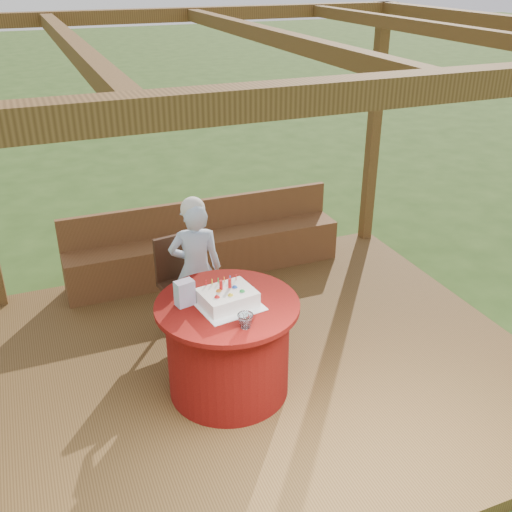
% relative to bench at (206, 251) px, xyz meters
% --- Properties ---
extents(ground, '(60.00, 60.00, 0.00)m').
position_rel_bench_xyz_m(ground, '(0.00, -1.72, -0.38)').
color(ground, '#294517').
rests_on(ground, ground).
extents(deck, '(4.50, 4.00, 0.12)m').
position_rel_bench_xyz_m(deck, '(0.00, -1.72, -0.32)').
color(deck, brown).
rests_on(deck, ground).
extents(pergola, '(4.50, 4.00, 2.72)m').
position_rel_bench_xyz_m(pergola, '(0.00, -1.72, 2.02)').
color(pergola, brown).
rests_on(pergola, deck).
extents(bench, '(3.00, 0.42, 0.80)m').
position_rel_bench_xyz_m(bench, '(0.00, 0.00, 0.00)').
color(bench, brown).
rests_on(bench, deck).
extents(table, '(1.10, 1.10, 0.80)m').
position_rel_bench_xyz_m(table, '(-0.44, -1.98, 0.14)').
color(table, maroon).
rests_on(table, deck).
extents(chair, '(0.52, 0.52, 0.89)m').
position_rel_bench_xyz_m(chair, '(-0.50, -0.95, 0.24)').
color(chair, '#381F12').
rests_on(chair, deck).
extents(elderly_woman, '(0.53, 0.41, 1.33)m').
position_rel_bench_xyz_m(elderly_woman, '(-0.42, -1.07, 0.40)').
color(elderly_woman, '#9EC0EA').
rests_on(elderly_woman, deck).
extents(birthday_cake, '(0.51, 0.51, 0.19)m').
position_rel_bench_xyz_m(birthday_cake, '(-0.45, -2.00, 0.60)').
color(birthday_cake, white).
rests_on(birthday_cake, table).
extents(gift_bag, '(0.15, 0.12, 0.20)m').
position_rel_bench_xyz_m(gift_bag, '(-0.74, -1.88, 0.64)').
color(gift_bag, '#D78BBB').
rests_on(gift_bag, table).
extents(drinking_glass, '(0.14, 0.14, 0.11)m').
position_rel_bench_xyz_m(drinking_glass, '(-0.43, -2.34, 0.59)').
color(drinking_glass, white).
rests_on(drinking_glass, table).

